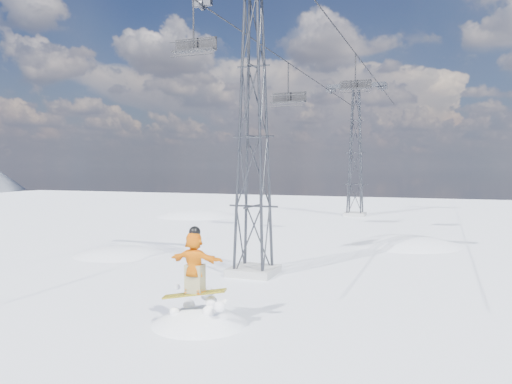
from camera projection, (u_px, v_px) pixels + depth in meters
ground at (114, 336)px, 12.74m from camera, size 120.00×120.00×0.00m
snow_terrain at (246, 366)px, 34.78m from camera, size 39.00×37.00×22.00m
lift_tower_near at (253, 137)px, 19.66m from camera, size 5.20×1.80×11.43m
lift_tower_far at (355, 153)px, 43.06m from camera, size 5.20×1.80×11.43m
haul_cables at (320, 58)px, 30.14m from camera, size 4.46×51.00×0.06m
snowboarder_jump at (200, 382)px, 13.79m from camera, size 4.40×4.40×6.69m
lift_chair_near at (194, 46)px, 19.55m from camera, size 1.81×0.52×2.24m
lift_chair_mid at (355, 85)px, 29.05m from camera, size 1.82×0.52×2.26m
lift_chair_far at (289, 98)px, 31.66m from camera, size 2.23×0.64×2.77m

